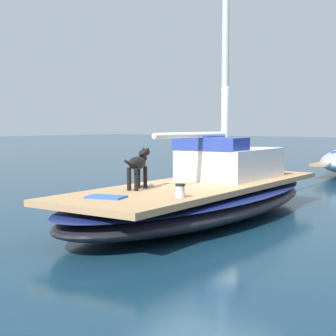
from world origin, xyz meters
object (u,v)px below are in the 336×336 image
(sailboat_main, at_px, (201,201))
(deck_winch, at_px, (180,191))
(dog_black, at_px, (138,164))
(coiled_rope, at_px, (145,185))
(deck_towel, at_px, (106,197))

(sailboat_main, bearing_deg, deck_winch, -64.54)
(dog_black, bearing_deg, deck_winch, -17.87)
(coiled_rope, bearing_deg, deck_towel, -71.19)
(dog_black, height_order, coiled_rope, dog_black)
(coiled_rope, distance_m, deck_towel, 1.54)
(dog_black, height_order, deck_towel, dog_black)
(dog_black, height_order, deck_winch, dog_black)
(sailboat_main, bearing_deg, coiled_rope, -115.61)
(sailboat_main, relative_size, dog_black, 8.04)
(dog_black, bearing_deg, deck_towel, -73.23)
(sailboat_main, bearing_deg, deck_towel, -89.92)
(dog_black, relative_size, deck_towel, 1.64)
(dog_black, relative_size, deck_winch, 4.38)
(sailboat_main, height_order, deck_winch, deck_winch)
(sailboat_main, height_order, deck_towel, deck_towel)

